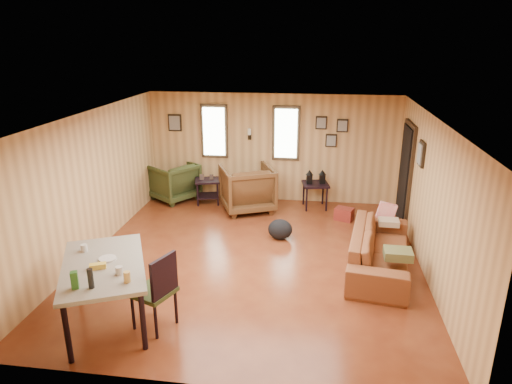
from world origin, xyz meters
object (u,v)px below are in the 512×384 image
(end_table, at_px, (207,187))
(dining_table, at_px, (103,270))
(sofa, at_px, (380,243))
(recliner_green, at_px, (174,180))
(side_table, at_px, (316,182))
(recliner_brown, at_px, (247,186))

(end_table, height_order, dining_table, dining_table)
(sofa, bearing_deg, recliner_green, 65.71)
(sofa, height_order, recliner_green, recliner_green)
(side_table, distance_m, dining_table, 5.30)
(recliner_green, relative_size, dining_table, 0.49)
(recliner_brown, distance_m, side_table, 1.48)
(end_table, xyz_separation_m, dining_table, (-0.21, -4.59, 0.39))
(recliner_brown, relative_size, dining_table, 0.56)
(recliner_green, relative_size, side_table, 1.09)
(sofa, xyz_separation_m, side_table, (-1.07, 2.63, 0.14))
(recliner_brown, bearing_deg, end_table, -41.07)
(sofa, xyz_separation_m, recliner_brown, (-2.51, 2.29, 0.09))
(recliner_green, bearing_deg, sofa, 92.86)
(side_table, height_order, dining_table, dining_table)
(side_table, xyz_separation_m, dining_table, (-2.59, -4.63, 0.18))
(recliner_brown, xyz_separation_m, side_table, (1.43, 0.34, 0.05))
(dining_table, bearing_deg, sofa, 4.01)
(sofa, height_order, dining_table, dining_table)
(recliner_brown, height_order, end_table, recliner_brown)
(sofa, distance_m, recliner_brown, 3.40)
(recliner_green, height_order, end_table, recliner_green)
(recliner_brown, height_order, side_table, recliner_brown)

